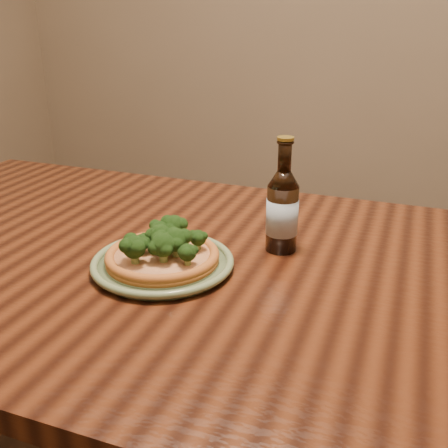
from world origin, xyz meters
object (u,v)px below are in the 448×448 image
(beer_bottle, at_px, (282,210))
(plate, at_px, (163,263))
(pizza, at_px, (163,252))
(table, at_px, (183,299))

(beer_bottle, bearing_deg, plate, -164.54)
(plate, bearing_deg, pizza, 24.95)
(table, distance_m, plate, 0.12)
(pizza, bearing_deg, table, 80.32)
(table, xyz_separation_m, pizza, (-0.01, -0.05, 0.12))
(pizza, bearing_deg, plate, -155.05)
(plate, height_order, pizza, pizza)
(table, distance_m, pizza, 0.14)
(table, xyz_separation_m, beer_bottle, (0.17, 0.10, 0.18))
(plate, distance_m, beer_bottle, 0.25)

